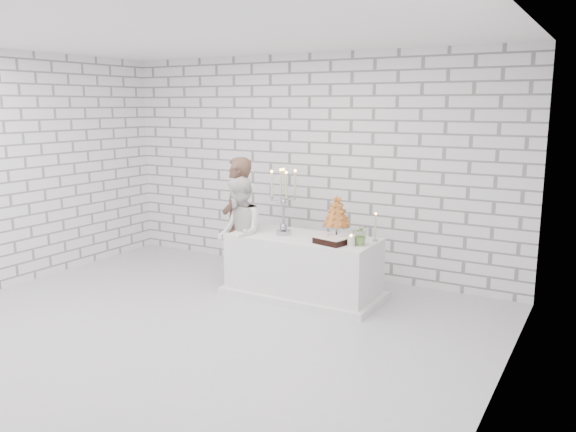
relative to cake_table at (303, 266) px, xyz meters
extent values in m
cube|color=silver|center=(-0.49, -1.43, -0.38)|extent=(6.00, 5.00, 0.01)
cube|color=white|center=(-0.49, -1.43, 2.62)|extent=(6.00, 5.00, 0.01)
cube|color=white|center=(-0.49, 1.07, 1.12)|extent=(6.00, 0.01, 3.00)
cube|color=white|center=(-3.49, -1.43, 1.12)|extent=(0.01, 5.00, 3.00)
cube|color=white|center=(2.51, -1.43, 1.12)|extent=(0.01, 5.00, 3.00)
cube|color=white|center=(0.00, 0.00, 0.00)|extent=(1.80, 0.80, 0.75)
imported|color=brown|center=(-1.07, 0.15, 0.45)|extent=(0.56, 0.69, 1.65)
imported|color=white|center=(-0.84, -0.14, 0.34)|extent=(0.87, 0.88, 1.44)
cube|color=black|center=(0.45, -0.17, 0.42)|extent=(0.41, 0.33, 0.08)
cylinder|color=white|center=(0.70, -0.17, 0.44)|extent=(0.08, 0.08, 0.12)
cylinder|color=beige|center=(0.84, 0.20, 0.54)|extent=(0.08, 0.08, 0.32)
imported|color=#477C3D|center=(0.77, -0.06, 0.49)|extent=(0.25, 0.23, 0.24)
camera|label=1|loc=(3.22, -6.00, 1.94)|focal=36.04mm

